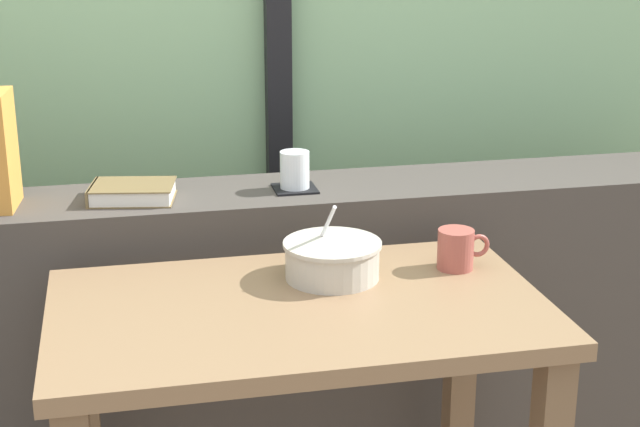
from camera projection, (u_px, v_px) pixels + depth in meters
name	position (u px, v px, depth m)	size (l,w,h in m)	color
dark_console_ledge	(255.00, 344.00, 2.41)	(2.80, 0.28, 0.80)	#423D38
breakfast_table	(300.00, 370.00, 1.89)	(0.95, 0.57, 0.72)	brown
coaster_square	(295.00, 189.00, 2.29)	(0.10, 0.10, 0.01)	black
juice_glass	(295.00, 172.00, 2.28)	(0.07, 0.07, 0.09)	white
closed_book	(132.00, 192.00, 2.20)	(0.21, 0.17, 0.04)	brown
soup_bowl	(332.00, 260.00, 1.97)	(0.20, 0.20, 0.16)	#BCB7A8
ceramic_mug	(457.00, 249.00, 2.02)	(0.11, 0.08, 0.08)	#9E4C42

